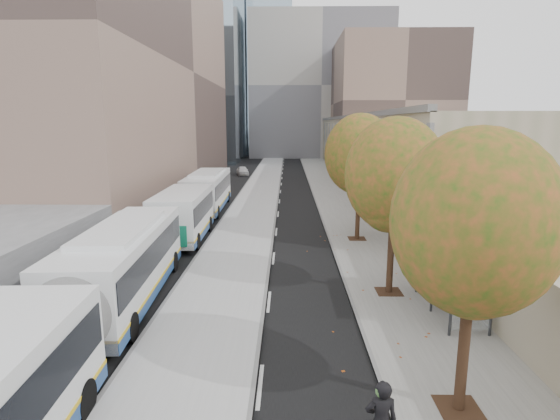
{
  "coord_description": "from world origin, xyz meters",
  "views": [
    {
      "loc": [
        -0.88,
        -5.23,
        7.38
      ],
      "look_at": [
        -1.31,
        19.22,
        2.5
      ],
      "focal_mm": 28.0,
      "sensor_mm": 36.0,
      "label": 1
    }
  ],
  "objects_px": {
    "bus_near": "(84,303)",
    "bus_far": "(199,199)",
    "distant_car": "(243,171)",
    "bus_shelter": "(458,261)"
  },
  "relations": [
    {
      "from": "bus_near",
      "to": "bus_far",
      "type": "xyz_separation_m",
      "value": [
        -0.21,
        19.66,
        0.03
      ]
    },
    {
      "from": "bus_near",
      "to": "bus_far",
      "type": "bearing_deg",
      "value": 87.42
    },
    {
      "from": "bus_shelter",
      "to": "distant_car",
      "type": "bearing_deg",
      "value": 105.7
    },
    {
      "from": "bus_far",
      "to": "bus_near",
      "type": "bearing_deg",
      "value": -90.54
    },
    {
      "from": "bus_near",
      "to": "distant_car",
      "type": "xyz_separation_m",
      "value": [
        0.07,
        49.53,
        -1.05
      ]
    },
    {
      "from": "bus_shelter",
      "to": "bus_near",
      "type": "height_order",
      "value": "bus_near"
    },
    {
      "from": "bus_shelter",
      "to": "bus_far",
      "type": "distance_m",
      "value": 21.26
    },
    {
      "from": "bus_shelter",
      "to": "distant_car",
      "type": "distance_m",
      "value": 48.25
    },
    {
      "from": "bus_near",
      "to": "distant_car",
      "type": "height_order",
      "value": "bus_near"
    },
    {
      "from": "bus_shelter",
      "to": "bus_far",
      "type": "height_order",
      "value": "bus_far"
    }
  ]
}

